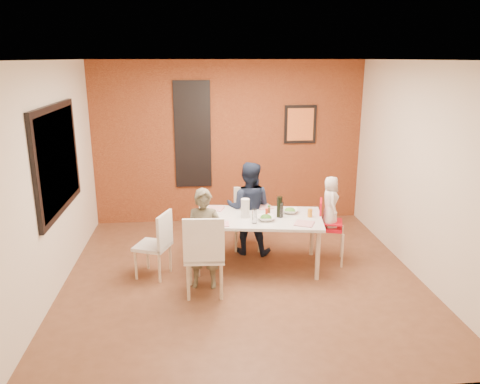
{
  "coord_description": "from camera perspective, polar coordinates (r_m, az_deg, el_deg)",
  "views": [
    {
      "loc": [
        -0.56,
        -5.49,
        2.73
      ],
      "look_at": [
        0.0,
        0.3,
        1.05
      ],
      "focal_mm": 35.0,
      "sensor_mm": 36.0,
      "label": 1
    }
  ],
  "objects": [
    {
      "name": "art_print_frame",
      "position": [
        7.97,
        7.36,
        8.18
      ],
      "size": [
        0.54,
        0.03,
        0.64
      ],
      "primitive_type": "cube",
      "color": "black",
      "rests_on": "wall_back"
    },
    {
      "name": "ceiling",
      "position": [
        5.52,
        0.31,
        15.8
      ],
      "size": [
        4.5,
        4.5,
        0.02
      ],
      "primitive_type": "cube",
      "color": "silver",
      "rests_on": "wall_back"
    },
    {
      "name": "picture_window_pane",
      "position": [
        6.04,
        -21.26,
        3.74
      ],
      "size": [
        0.02,
        1.55,
        1.15
      ],
      "primitive_type": "cube",
      "color": "black",
      "rests_on": "wall_left"
    },
    {
      "name": "sippy_cup",
      "position": [
        6.24,
        8.53,
        -2.56
      ],
      "size": [
        0.06,
        0.06,
        0.11
      ],
      "primitive_type": "cylinder",
      "color": "orange",
      "rests_on": "dining_table"
    },
    {
      "name": "wall_front",
      "position": [
        3.57,
        3.97,
        -6.67
      ],
      "size": [
        4.5,
        0.02,
        2.7
      ],
      "primitive_type": "cube",
      "color": "#F0E2C7",
      "rests_on": "ground"
    },
    {
      "name": "wall_left",
      "position": [
        5.91,
        -21.98,
        1.41
      ],
      "size": [
        0.02,
        4.5,
        2.7
      ],
      "primitive_type": "cube",
      "color": "#F0E2C7",
      "rests_on": "ground"
    },
    {
      "name": "condiment_green",
      "position": [
        6.25,
        3.56,
        -2.24
      ],
      "size": [
        0.04,
        0.04,
        0.14
      ],
      "primitive_type": "cylinder",
      "color": "#3D7C29",
      "rests_on": "dining_table"
    },
    {
      "name": "wine_glass_b",
      "position": [
        6.17,
        4.98,
        -2.18
      ],
      "size": [
        0.07,
        0.07,
        0.2
      ],
      "primitive_type": "cylinder",
      "color": "white",
      "rests_on": "dining_table"
    },
    {
      "name": "condiment_red",
      "position": [
        6.13,
        3.25,
        -2.63
      ],
      "size": [
        0.03,
        0.03,
        0.13
      ],
      "primitive_type": "cylinder",
      "color": "red",
      "rests_on": "dining_table"
    },
    {
      "name": "glassblock_surround",
      "position": [
        7.8,
        -5.79,
        6.94
      ],
      "size": [
        0.6,
        0.03,
        1.76
      ],
      "primitive_type": "cube",
      "color": "black",
      "rests_on": "wall_back"
    },
    {
      "name": "brick_accent_wall",
      "position": [
        7.86,
        -1.36,
        5.99
      ],
      "size": [
        4.5,
        0.02,
        2.7
      ],
      "primitive_type": "cube",
      "color": "maroon",
      "rests_on": "ground"
    },
    {
      "name": "salad_bowl_b",
      "position": [
        6.38,
        6.11,
        -2.32
      ],
      "size": [
        0.27,
        0.27,
        0.05
      ],
      "primitive_type": "imported",
      "rotation": [
        0.0,
        0.0,
        -0.32
      ],
      "color": "silver",
      "rests_on": "dining_table"
    },
    {
      "name": "wine_bottle",
      "position": [
        6.16,
        4.85,
        -1.83
      ],
      "size": [
        0.07,
        0.07,
        0.28
      ],
      "primitive_type": "cylinder",
      "color": "black",
      "rests_on": "dining_table"
    },
    {
      "name": "condiment_brown",
      "position": [
        6.19,
        3.53,
        -2.47
      ],
      "size": [
        0.03,
        0.03,
        0.13
      ],
      "primitive_type": "cylinder",
      "color": "brown",
      "rests_on": "dining_table"
    },
    {
      "name": "picture_window_frame",
      "position": [
        6.04,
        -21.39,
        3.74
      ],
      "size": [
        0.05,
        1.7,
        1.3
      ],
      "primitive_type": "cube",
      "color": "black",
      "rests_on": "wall_left"
    },
    {
      "name": "plate_far_left",
      "position": [
        6.52,
        -3.06,
        -2.02
      ],
      "size": [
        0.28,
        0.28,
        0.01
      ],
      "primitive_type": "cube",
      "rotation": [
        0.0,
        0.0,
        -0.32
      ],
      "color": "white",
      "rests_on": "dining_table"
    },
    {
      "name": "toddler",
      "position": [
        6.39,
        10.96,
        -1.18
      ],
      "size": [
        0.24,
        0.35,
        0.7
      ],
      "primitive_type": "imported",
      "rotation": [
        0.0,
        0.0,
        1.52
      ],
      "color": "silver",
      "rests_on": "high_chair"
    },
    {
      "name": "plate_near_left",
      "position": [
        5.92,
        -2.36,
        -3.92
      ],
      "size": [
        0.21,
        0.21,
        0.01
      ],
      "primitive_type": "cube",
      "rotation": [
        0.0,
        0.0,
        -0.03
      ],
      "color": "white",
      "rests_on": "dining_table"
    },
    {
      "name": "chair_left",
      "position": [
        6.06,
        -10.0,
        -5.92
      ],
      "size": [
        0.52,
        0.52,
        0.86
      ],
      "rotation": [
        0.0,
        0.0,
        4.34
      ],
      "color": "silver",
      "rests_on": "ground"
    },
    {
      "name": "wine_glass_a",
      "position": [
        5.93,
        1.77,
        -2.98
      ],
      "size": [
        0.06,
        0.06,
        0.18
      ],
      "primitive_type": "cylinder",
      "color": "silver",
      "rests_on": "dining_table"
    },
    {
      "name": "glassblock_strip",
      "position": [
        7.8,
        -5.79,
        6.95
      ],
      "size": [
        0.55,
        0.03,
        1.7
      ],
      "primitive_type": "cube",
      "color": "silver",
      "rests_on": "wall_back"
    },
    {
      "name": "plate_far_mid",
      "position": [
        6.59,
        3.0,
        -1.83
      ],
      "size": [
        0.26,
        0.26,
        0.01
      ],
      "primitive_type": "cube",
      "rotation": [
        0.0,
        0.0,
        0.29
      ],
      "color": "white",
      "rests_on": "dining_table"
    },
    {
      "name": "ground",
      "position": [
        6.16,
        0.27,
        -10.21
      ],
      "size": [
        4.5,
        4.5,
        0.0
      ],
      "primitive_type": "plane",
      "color": "brown",
      "rests_on": "ground"
    },
    {
      "name": "child_near",
      "position": [
        5.68,
        -4.37,
        -5.74
      ],
      "size": [
        0.49,
        0.36,
        1.24
      ],
      "primitive_type": "imported",
      "rotation": [
        0.0,
        0.0,
        -0.15
      ],
      "color": "brown",
      "rests_on": "ground"
    },
    {
      "name": "salad_bowl_a",
      "position": [
        6.07,
        3.19,
        -3.19
      ],
      "size": [
        0.23,
        0.23,
        0.06
      ],
      "primitive_type": "imported",
      "rotation": [
        0.0,
        0.0,
        -0.02
      ],
      "color": "white",
      "rests_on": "dining_table"
    },
    {
      "name": "wall_back",
      "position": [
        7.88,
        -1.37,
        6.01
      ],
      "size": [
        4.5,
        0.02,
        2.7
      ],
      "primitive_type": "cube",
      "color": "#F0E2C7",
      "rests_on": "ground"
    },
    {
      "name": "high_chair",
      "position": [
        6.5,
        10.61,
        -4.0
      ],
      "size": [
        0.45,
        0.45,
        0.88
      ],
      "rotation": [
        0.0,
        0.0,
        1.3
      ],
      "color": "red",
      "rests_on": "ground"
    },
    {
      "name": "dining_table",
      "position": [
        6.23,
        2.21,
        -3.54
      ],
      "size": [
        1.8,
        1.18,
        0.7
      ],
      "rotation": [
        0.0,
        0.0,
        -0.15
      ],
      "color": "silver",
      "rests_on": "ground"
    },
    {
      "name": "art_print_canvas",
      "position": [
        7.96,
        7.38,
        8.17
      ],
      "size": [
        0.44,
        0.01,
        0.54
      ],
      "primitive_type": "cube",
      "color": "orange",
      "rests_on": "wall_back"
    },
    {
      "name": "chair_near",
      "position": [
        5.47,
        -4.35,
        -7.27
      ],
      "size": [
        0.49,
        0.49,
        1.01
      ],
      "rotation": [
        0.0,
        0.0,
        3.08
      ],
      "color": "white",
      "rests_on": "ground"
    },
    {
      "name": "paper_towel_roll",
      "position": [
        6.14,
        0.64,
        -1.99
      ],
      "size": [
        0.11,
        0.11,
        0.25
      ],
      "primitive_type": "cylinder",
      "color": "silver",
      "rests_on": "dining_table"
    },
    {
      "name": "plate_near_right",
      "position": [
        5.99,
        7.84,
        -3.82
      ],
      "size": [
        0.3,
        0.3,
        0.01
      ],
      "primitive_type": "cube",
      "rotation": [
        0.0,
        0.0,
        -0.43
      ],
      "color": "white",
      "rests_on": "dining_table"
    },
    {
      "name": "chair_far",
      "position": [
        6.92,
        0.92,
        -2.75
      ],
      "size": [
        0.45,
        0.45,
        0.88
      ],
      "rotation": [
        0.0,
        0.0,
        -0.1
      ],
      "color": "silver",
      "rests_on": "ground"
    },
    {
      "name": "wall_right",
      "position": [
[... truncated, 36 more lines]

